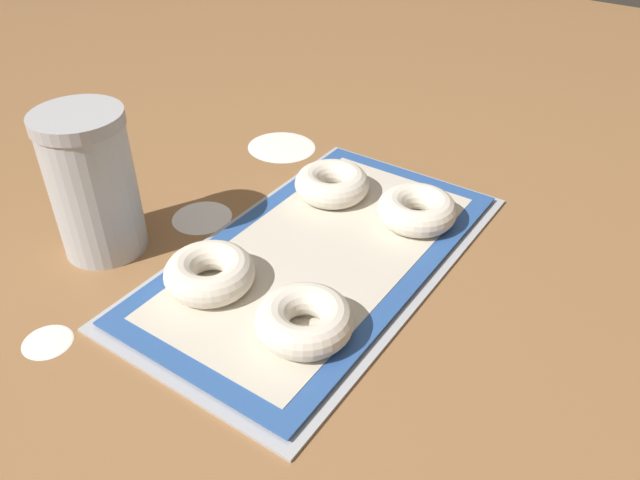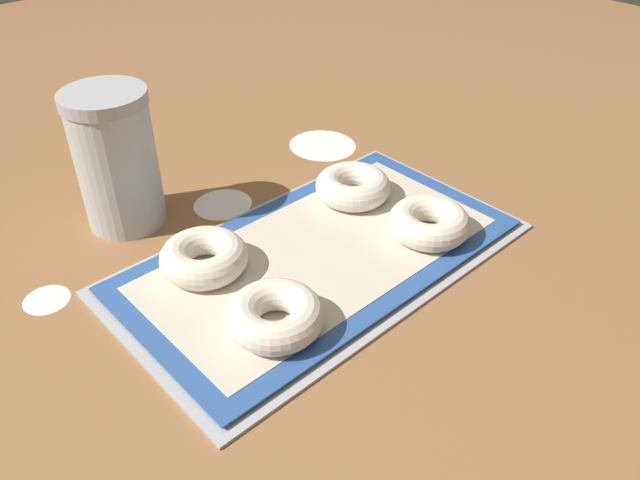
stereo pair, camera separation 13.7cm
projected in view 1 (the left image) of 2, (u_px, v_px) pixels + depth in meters
ground_plane at (304, 261)px, 0.78m from camera, size 2.80×2.80×0.00m
baking_tray at (320, 256)px, 0.78m from camera, size 0.51×0.29×0.01m
baking_mat at (320, 253)px, 0.78m from camera, size 0.49×0.26×0.00m
bagel_front_left at (305, 320)px, 0.65m from camera, size 0.11×0.11×0.04m
bagel_front_right at (417, 210)px, 0.82m from camera, size 0.11×0.11×0.04m
bagel_back_left at (210, 273)px, 0.71m from camera, size 0.11×0.11×0.04m
bagel_back_right at (332, 184)px, 0.87m from camera, size 0.11×0.11×0.04m
flour_canister at (93, 184)px, 0.75m from camera, size 0.11×0.11×0.19m
flour_patch_near at (282, 146)px, 1.02m from camera, size 0.11×0.11×0.00m
flour_patch_far at (47, 341)px, 0.67m from camera, size 0.05×0.05×0.00m
flour_patch_side at (200, 218)px, 0.86m from camera, size 0.08×0.08×0.00m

